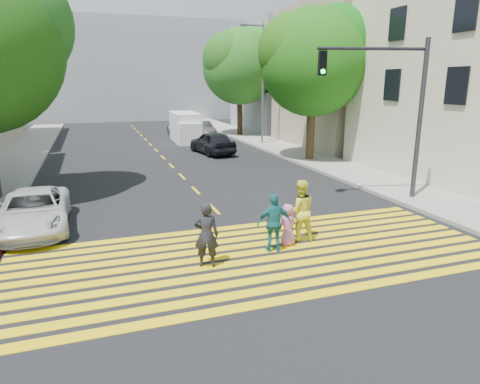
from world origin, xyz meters
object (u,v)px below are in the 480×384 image
pedestrian_child (288,225)px  silver_car (182,128)px  tree_right_far (241,63)px  tree_right_near (315,57)px  pedestrian_woman (300,210)px  pedestrian_man (206,235)px  traffic_signal (393,98)px  white_van (186,128)px  pedestrian_extra (274,223)px  dark_car_parked (203,129)px  white_sedan (34,211)px  dark_car_near (212,142)px

pedestrian_child → silver_car: 26.86m
tree_right_far → pedestrian_child: (-7.23, -25.08, -5.59)m
pedestrian_child → tree_right_near: bearing=-138.7°
tree_right_near → silver_car: bearing=108.5°
pedestrian_woman → pedestrian_child: 0.66m
pedestrian_man → pedestrian_woman: size_ratio=0.93×
tree_right_far → traffic_signal: 22.13m
pedestrian_woman → silver_car: (1.82, 26.49, -0.24)m
white_van → traffic_signal: size_ratio=0.79×
tree_right_near → traffic_signal: size_ratio=1.43×
pedestrian_woman → tree_right_near: bearing=-109.0°
pedestrian_extra → dark_car_parked: (4.43, 25.66, -0.17)m
white_sedan → white_van: size_ratio=0.93×
tree_right_near → pedestrian_child: 15.09m
dark_car_near → pedestrian_child: bearing=73.6°
pedestrian_child → dark_car_parked: (3.86, 25.36, 0.04)m
tree_right_near → white_van: size_ratio=1.82×
pedestrian_extra → tree_right_far: bearing=-99.9°
tree_right_near → tree_right_far: (-0.01, 13.00, 0.16)m
tree_right_far → white_sedan: bearing=-124.2°
pedestrian_man → pedestrian_woman: bearing=-142.8°
pedestrian_child → dark_car_near: bearing=-115.6°
tree_right_near → dark_car_parked: size_ratio=2.21×
silver_car → traffic_signal: (3.43, -23.65, 3.35)m
pedestrian_woman → traffic_signal: size_ratio=0.30×
pedestrian_child → silver_car: size_ratio=0.26×
white_van → pedestrian_extra: bearing=-93.7°
silver_car → white_van: white_van is taller
tree_right_near → traffic_signal: tree_right_near is taller
silver_car → dark_car_parked: silver_car is taller
tree_right_near → white_sedan: bearing=-150.4°
pedestrian_man → dark_car_parked: size_ratio=0.43×
pedestrian_child → white_van: white_van is taller
pedestrian_woman → pedestrian_child: size_ratio=1.49×
pedestrian_woman → pedestrian_child: bearing=37.6°
pedestrian_woman → silver_car: 26.56m
pedestrian_man → traffic_signal: size_ratio=0.28×
dark_car_near → tree_right_far: bearing=-128.6°
pedestrian_man → dark_car_near: (4.90, 17.20, -0.12)m
tree_right_far → dark_car_near: (-4.95, -8.55, -5.46)m
tree_right_far → silver_car: size_ratio=1.92×
pedestrian_extra → silver_car: size_ratio=0.35×
tree_right_far → pedestrian_woman: size_ratio=4.92×
dark_car_near → dark_car_parked: size_ratio=1.09×
tree_right_near → tree_right_far: tree_right_far is taller
tree_right_far → silver_car: bearing=161.1°
white_van → tree_right_near: bearing=-61.0°
silver_car → tree_right_far: bearing=159.2°
pedestrian_child → traffic_signal: bearing=-169.4°
pedestrian_child → traffic_signal: 7.39m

